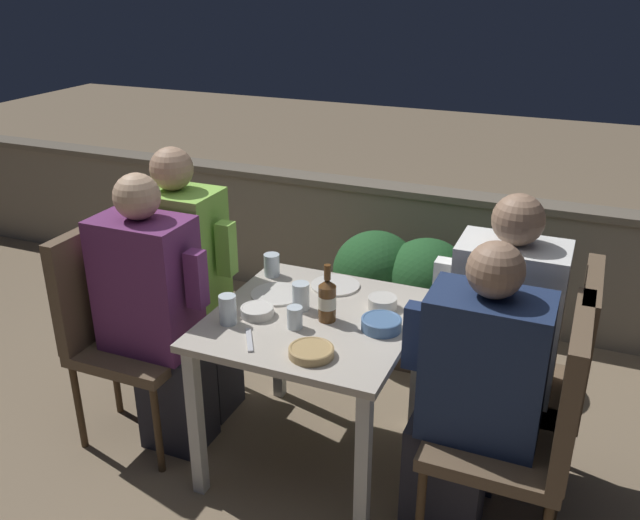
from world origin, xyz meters
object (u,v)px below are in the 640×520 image
at_px(person_purple_stripe, 157,315).
at_px(person_green_blouse, 188,284).
at_px(chair_left_far, 150,289).
at_px(chair_right_near, 534,418).
at_px(chair_left_near, 117,316).
at_px(person_navy_jumper, 470,399).
at_px(chair_right_far, 549,369).
at_px(beer_bottle, 327,299).
at_px(person_white_polo, 494,346).

bearing_deg(person_purple_stripe, person_green_blouse, 94.43).
relative_size(chair_left_far, chair_right_near, 1.00).
relative_size(chair_left_near, person_purple_stripe, 0.79).
relative_size(person_purple_stripe, person_green_blouse, 0.97).
relative_size(person_navy_jumper, chair_right_far, 1.22).
bearing_deg(person_purple_stripe, beer_bottle, 8.94).
bearing_deg(chair_left_far, chair_right_near, -10.21).
bearing_deg(chair_left_near, chair_left_far, 94.15).
height_order(person_green_blouse, chair_right_near, person_green_blouse).
bearing_deg(chair_left_near, chair_right_near, -1.56).
bearing_deg(chair_left_far, person_purple_stripe, -49.42).
relative_size(person_navy_jumper, beer_bottle, 5.01).
bearing_deg(person_purple_stripe, chair_left_far, 130.58).
distance_m(person_navy_jumper, person_white_polo, 0.34).
xyz_separation_m(chair_left_far, person_navy_jumper, (1.59, -0.32, 0.02)).
relative_size(chair_left_far, person_green_blouse, 0.76).
xyz_separation_m(chair_left_far, person_green_blouse, (0.22, 0.00, 0.07)).
xyz_separation_m(chair_left_near, person_purple_stripe, (0.22, -0.00, 0.05)).
bearing_deg(person_green_blouse, chair_left_far, -180.00).
relative_size(chair_left_near, person_white_polo, 0.78).
height_order(chair_right_far, beer_bottle, chair_right_far).
bearing_deg(person_navy_jumper, chair_right_far, 54.84).
distance_m(chair_left_near, chair_right_far, 1.83).
xyz_separation_m(chair_left_near, person_navy_jumper, (1.57, -0.05, 0.02)).
bearing_deg(person_navy_jumper, chair_left_far, 168.42).
distance_m(person_green_blouse, chair_right_far, 1.61).
relative_size(chair_right_near, beer_bottle, 4.12).
xyz_separation_m(person_white_polo, beer_bottle, (-0.63, -0.17, 0.16)).
distance_m(person_purple_stripe, chair_right_near, 1.57).
xyz_separation_m(chair_left_near, chair_right_near, (1.78, -0.05, 0.00)).
bearing_deg(chair_right_near, person_white_polo, 120.55).
relative_size(chair_left_far, person_navy_jumper, 0.82).
height_order(chair_right_near, person_white_polo, person_white_polo).
distance_m(chair_right_near, chair_right_far, 0.34).
relative_size(person_purple_stripe, chair_right_near, 1.27).
distance_m(chair_left_far, person_navy_jumper, 1.62).
bearing_deg(person_purple_stripe, person_white_polo, 11.83).
bearing_deg(chair_left_far, person_navy_jumper, -11.58).
distance_m(person_purple_stripe, person_navy_jumper, 1.35).
height_order(person_purple_stripe, person_green_blouse, person_green_blouse).
bearing_deg(person_white_polo, chair_left_far, -179.61).
xyz_separation_m(person_green_blouse, person_white_polo, (1.39, 0.01, -0.02)).
bearing_deg(chair_right_far, person_purple_stripe, -169.74).
xyz_separation_m(person_navy_jumper, chair_right_far, (0.24, 0.34, -0.02)).
bearing_deg(chair_right_far, chair_right_near, -93.08).
distance_m(chair_left_far, chair_right_near, 1.83).
relative_size(chair_right_near, person_navy_jumper, 0.82).
relative_size(chair_right_near, chair_right_far, 1.00).
xyz_separation_m(person_green_blouse, person_navy_jumper, (1.37, -0.32, -0.05)).
bearing_deg(chair_left_near, person_green_blouse, 54.76).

